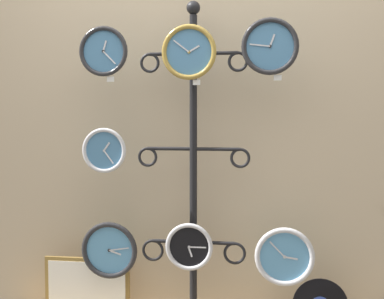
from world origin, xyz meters
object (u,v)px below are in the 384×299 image
clock_top_center (189,52)px  clock_top_right (270,46)px  clock_middle_left (104,150)px  clock_top_left (104,51)px  clock_bottom_right (285,257)px  picture_frame (87,287)px  clock_bottom_left (110,250)px  clock_bottom_center (189,247)px  display_stand (193,227)px

clock_top_center → clock_top_right: 0.43m
clock_middle_left → clock_top_left: bearing=-68.9°
clock_bottom_right → picture_frame: 1.14m
clock_top_right → clock_bottom_left: bearing=177.8°
clock_top_left → clock_middle_left: bearing=111.1°
clock_bottom_center → picture_frame: bearing=172.1°
clock_top_right → clock_bottom_center: clock_top_right is taller
clock_top_center → clock_middle_left: bearing=179.5°
display_stand → clock_top_left: display_stand is taller
display_stand → clock_middle_left: bearing=-171.0°
display_stand → picture_frame: 0.71m
clock_bottom_center → clock_bottom_right: 0.51m
clock_top_center → clock_bottom_left: bearing=-179.7°
clock_bottom_center → picture_frame: 0.67m
display_stand → clock_top_center: display_stand is taller
clock_top_right → picture_frame: clock_top_right is taller
clock_top_right → clock_top_center: bearing=175.2°
display_stand → clock_bottom_center: bearing=-93.5°
clock_middle_left → clock_bottom_center: clock_middle_left is taller
clock_top_left → clock_bottom_left: clock_top_left is taller
clock_bottom_left → display_stand: bearing=10.3°
clock_top_center → clock_bottom_left: size_ratio=0.92×
clock_top_left → clock_middle_left: (-0.01, 0.03, -0.53)m
clock_top_left → clock_middle_left: size_ratio=1.08×
clock_top_right → clock_middle_left: (-0.89, 0.04, -0.54)m
display_stand → picture_frame: (-0.61, -0.02, -0.36)m
display_stand → clock_top_center: size_ratio=6.23×
clock_top_left → clock_top_right: 0.88m
clock_top_left → clock_top_center: bearing=2.9°
clock_bottom_center → picture_frame: clock_bottom_center is taller
clock_bottom_left → clock_bottom_right: (0.95, -0.04, 0.01)m
clock_bottom_left → clock_middle_left: bearing=165.4°
clock_top_left → clock_bottom_center: 1.14m
display_stand → clock_bottom_right: 0.52m
clock_top_center → clock_bottom_left: (-0.45, -0.00, -1.08)m
display_stand → clock_top_center: 0.96m
clock_bottom_left → picture_frame: bearing=158.8°
display_stand → clock_middle_left: display_stand is taller
clock_middle_left → clock_top_right: bearing=-2.5°
clock_top_center → picture_frame: bearing=174.5°
clock_top_left → clock_bottom_center: clock_top_left is taller
display_stand → clock_bottom_right: size_ratio=5.87×
clock_top_left → picture_frame: 1.33m
clock_top_left → clock_middle_left: clock_top_left is taller
clock_top_center → display_stand: bearing=82.2°
clock_middle_left → picture_frame: (-0.13, 0.05, -0.79)m
clock_top_left → picture_frame: bearing=149.7°
clock_top_right → clock_bottom_center: size_ratio=1.14×
clock_bottom_right → picture_frame: (-1.11, 0.10, -0.25)m
clock_top_center → clock_bottom_right: 1.18m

